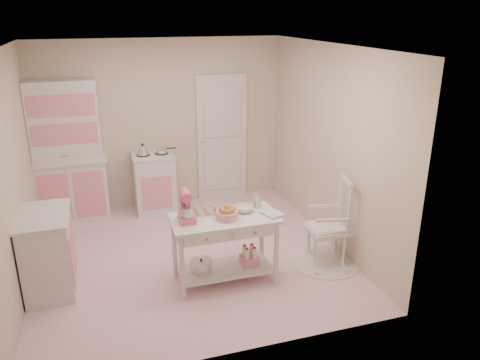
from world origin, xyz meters
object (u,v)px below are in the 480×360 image
stand_mixer (186,207)px  stove (154,183)px  work_table (225,249)px  bread_basket (227,215)px  base_cabinet (48,252)px  hutch (68,152)px  rocking_chair (327,221)px

stand_mixer → stove: bearing=94.5°
work_table → bread_basket: (0.02, -0.05, 0.45)m
stove → base_cabinet: same height
base_cabinet → stand_mixer: stand_mixer is taller
work_table → hutch: bearing=126.1°
stove → work_table: (0.50, -2.28, -0.06)m
stove → stand_mixer: 2.32m
bread_basket → work_table: bearing=111.8°
hutch → rocking_chair: bearing=-37.3°
stove → work_table: stove is taller
stand_mixer → bread_basket: size_ratio=1.36×
stove → rocking_chair: size_ratio=0.84×
hutch → bread_basket: hutch is taller
work_table → stand_mixer: (-0.42, 0.02, 0.57)m
hutch → base_cabinet: 2.03m
stove → rocking_chair: (1.81, -2.24, 0.09)m
stove → base_cabinet: bearing=-127.0°
hutch → bread_basket: 2.94m
rocking_chair → work_table: size_ratio=0.92×
hutch → work_table: hutch is taller
base_cabinet → stove: bearing=53.0°
base_cabinet → bread_basket: bearing=-12.9°
stove → base_cabinet: 2.36m
stand_mixer → hutch: bearing=121.5°
stand_mixer → bread_basket: 0.46m
rocking_chair → work_table: 1.32m
work_table → stand_mixer: stand_mixer is taller
work_table → stove: bearing=102.3°
bread_basket → rocking_chair: bearing=3.8°
hutch → stove: 1.33m
base_cabinet → stand_mixer: bearing=-14.1°
rocking_chair → work_table: rocking_chair is taller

